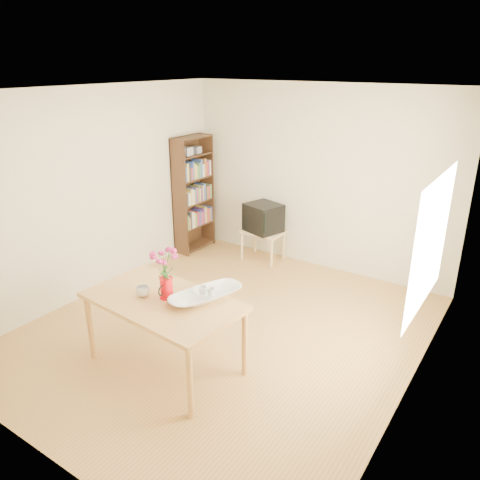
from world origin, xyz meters
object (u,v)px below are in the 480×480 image
Objects in this scene: mug at (143,291)px; pitcher at (167,289)px; television at (264,217)px; table at (163,306)px; bowl at (205,277)px.

pitcher is at bearing -157.60° from mug.
television is (-0.40, 2.90, -0.13)m from mug.
pitcher reaches higher than table.
bowl reaches higher than mug.
bowl is at bearing 39.75° from table.
table is at bearing -110.36° from pitcher.
table is 0.18m from pitcher.
bowl is (0.33, 0.24, 0.30)m from table.
bowl reaches higher than television.
table is 0.24m from mug.
television is at bearing 109.65° from bowl.
pitcher reaches higher than mug.
television is at bearing 106.47° from table.
pitcher is at bearing 80.04° from table.
pitcher is (0.01, 0.05, 0.17)m from table.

